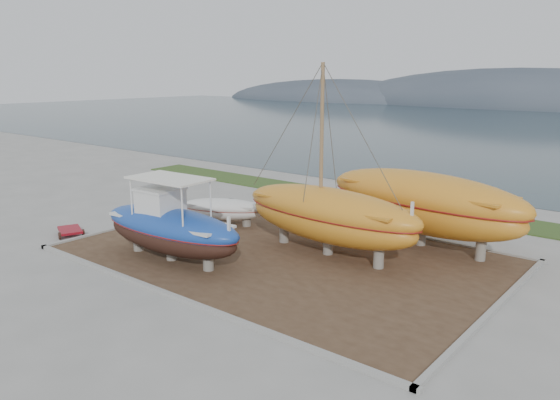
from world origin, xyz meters
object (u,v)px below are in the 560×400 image
Objects in this scene: blue_caique at (170,219)px; red_trailer at (70,232)px; white_dinghy at (223,212)px; orange_sailboat at (330,162)px; orange_bare_hull at (422,210)px.

blue_caique reaches higher than red_trailer.
white_dinghy is 7.61m from red_trailer.
red_trailer is (-11.59, -5.49, -3.99)m from orange_sailboat.
blue_caique reaches higher than white_dinghy.
orange_sailboat is (4.75, 4.81, 2.31)m from blue_caique.
orange_bare_hull is at bearing 58.79° from orange_sailboat.
blue_caique is at bearing -122.69° from orange_bare_hull.
orange_sailboat is 13.43m from red_trailer.
blue_caique reaches higher than orange_bare_hull.
white_dinghy is at bearing 74.93° from red_trailer.
orange_bare_hull reaches higher than white_dinghy.
orange_bare_hull is (7.36, 8.59, -0.13)m from blue_caique.
blue_caique is 0.83× the size of orange_sailboat.
orange_bare_hull is 17.02m from red_trailer.
white_dinghy is 1.87× the size of red_trailer.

